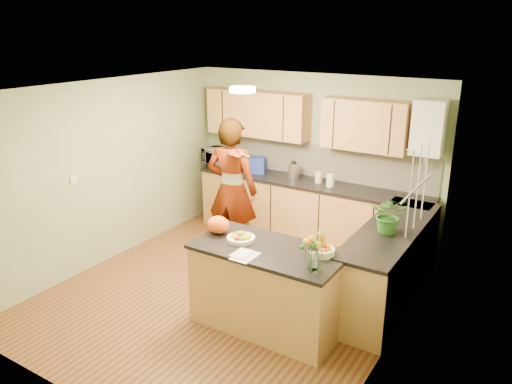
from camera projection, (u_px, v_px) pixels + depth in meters
The scene contains 28 objects.
floor at pixel (231, 292), 6.21m from camera, with size 4.50×4.50×0.00m, color #5B2D1A.
ceiling at pixel (227, 89), 5.42m from camera, with size 4.00×4.50×0.02m, color silver.
wall_back at pixel (313, 156), 7.62m from camera, with size 4.00×0.02×2.50m, color gray.
wall_front at pixel (69, 275), 4.00m from camera, with size 4.00×0.02×2.50m, color gray.
wall_left at pixel (109, 172), 6.82m from camera, with size 0.02×4.50×2.50m, color gray.
wall_right at pixel (399, 233), 4.81m from camera, with size 0.02×4.50×2.50m, color gray.
back_counter at pixel (309, 211), 7.58m from camera, with size 3.64×0.62×0.94m.
right_counter at pixel (389, 264), 5.89m from camera, with size 0.62×2.24×0.94m.
splashback at pixel (319, 161), 7.58m from camera, with size 3.60×0.02×0.52m, color beige.
upper_cabinets at pixel (299, 118), 7.38m from camera, with size 3.20×0.34×0.70m.
boiler at pixel (429, 128), 6.44m from camera, with size 0.40×0.30×0.86m.
window_right at pixel (418, 187), 5.20m from camera, with size 0.01×1.30×1.05m.
light_switch at pixel (73, 180), 6.31m from camera, with size 0.02×0.09×0.09m, color white.
ceiling_lamp at pixel (243, 89), 5.67m from camera, with size 0.30×0.30×0.07m.
peninsula_island at pixel (268, 287), 5.40m from camera, with size 1.62×0.83×0.93m.
fruit_dish at pixel (241, 237), 5.41m from camera, with size 0.31×0.31×0.11m.
orange_bowl at pixel (323, 249), 5.07m from camera, with size 0.25×0.25×0.15m.
flower_vase at pixel (314, 240), 4.71m from camera, with size 0.25×0.25×0.46m.
orange_bag at pixel (218, 225), 5.60m from camera, with size 0.26×0.22×0.20m, color #FE5A14.
papers at pixel (245, 256), 5.06m from camera, with size 0.21×0.29×0.01m, color white.
violinist at pixel (232, 190), 6.85m from camera, with size 0.73×0.48×2.01m, color tan.
violin at pixel (234, 153), 6.38m from camera, with size 0.64×0.25×0.13m, color #520A05, non-canonical shape.
microwave at pixel (217, 157), 8.24m from camera, with size 0.51×0.35×0.28m, color white.
blue_box at pixel (256, 165), 7.87m from camera, with size 0.31×0.23×0.25m, color navy.
kettle at pixel (293, 170), 7.56m from camera, with size 0.17×0.17×0.32m.
jar_cream at pixel (319, 177), 7.36m from camera, with size 0.10×0.10×0.16m, color beige.
jar_white at pixel (330, 180), 7.19m from camera, with size 0.12×0.12×0.18m, color white.
potted_plant at pixel (390, 214), 5.53m from camera, with size 0.40×0.34×0.44m, color #2E6B23.
Camera 1 is at (3.17, -4.49, 3.15)m, focal length 35.00 mm.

